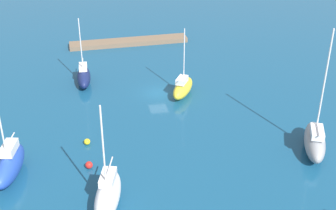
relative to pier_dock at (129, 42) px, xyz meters
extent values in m
plane|color=navy|center=(-1.40, 18.89, -0.37)|extent=(160.00, 160.00, 0.00)
cube|color=brown|center=(0.00, 0.00, 0.00)|extent=(19.99, 2.78, 0.75)
ellipsoid|color=yellow|center=(-4.53, 20.27, 0.68)|extent=(4.74, 5.96, 2.11)
cube|color=silver|center=(-4.28, 20.66, 2.11)|extent=(2.10, 2.39, 0.75)
cylinder|color=silver|center=(-4.68, 20.02, 5.40)|extent=(0.14, 0.14, 7.32)
cylinder|color=silver|center=(-4.07, 20.99, 2.63)|extent=(1.32, 2.00, 0.11)
ellipsoid|color=gray|center=(-15.52, 36.49, 0.91)|extent=(5.00, 7.85, 2.57)
cube|color=silver|center=(-15.28, 37.05, 2.55)|extent=(2.29, 3.03, 0.71)
cylinder|color=silver|center=(-15.66, 36.14, 8.04)|extent=(0.18, 0.18, 11.69)
cylinder|color=silver|center=(-15.15, 37.36, 3.05)|extent=(1.17, 2.51, 0.15)
ellipsoid|color=#141E4C|center=(8.38, 13.99, 0.70)|extent=(2.21, 6.25, 2.14)
cube|color=silver|center=(8.35, 13.50, 2.08)|extent=(1.24, 2.28, 0.62)
cylinder|color=silver|center=(8.40, 14.30, 5.61)|extent=(0.15, 0.15, 7.69)
cylinder|color=silver|center=(8.32, 12.88, 2.54)|extent=(0.28, 2.84, 0.12)
ellipsoid|color=white|center=(7.73, 41.07, 1.02)|extent=(4.06, 7.33, 2.78)
cube|color=silver|center=(7.57, 40.54, 2.78)|extent=(1.96, 2.79, 0.74)
cylinder|color=silver|center=(7.83, 41.41, 6.63)|extent=(0.17, 0.17, 8.45)
cylinder|color=silver|center=(7.34, 39.76, 3.30)|extent=(1.11, 3.33, 0.13)
ellipsoid|color=#2347B2|center=(16.99, 34.04, 0.93)|extent=(3.69, 7.35, 2.61)
cube|color=silver|center=(16.86, 33.49, 2.69)|extent=(1.82, 2.76, 0.90)
cylinder|color=silver|center=(16.73, 32.97, 3.29)|extent=(0.81, 2.85, 0.14)
sphere|color=red|center=(9.09, 34.35, 0.02)|extent=(0.78, 0.78, 0.78)
sphere|color=yellow|center=(9.00, 29.74, -0.02)|extent=(0.71, 0.71, 0.71)
camera|label=1|loc=(9.57, 76.19, 29.83)|focal=51.05mm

